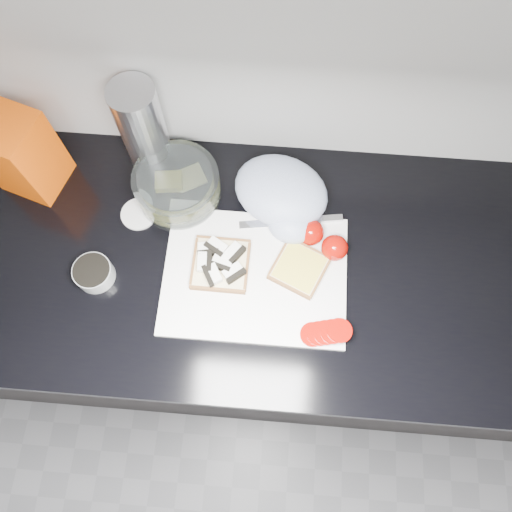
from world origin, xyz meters
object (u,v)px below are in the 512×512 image
(bread_bag, at_px, (20,153))
(glass_bowl, at_px, (178,186))
(steel_canister, at_px, (143,128))
(cutting_board, at_px, (255,276))

(bread_bag, bearing_deg, glass_bowl, 14.09)
(steel_canister, bearing_deg, bread_bag, -164.17)
(cutting_board, relative_size, bread_bag, 1.92)
(glass_bowl, height_order, bread_bag, bread_bag)
(glass_bowl, distance_m, bread_bag, 0.35)
(cutting_board, distance_m, glass_bowl, 0.27)
(cutting_board, relative_size, glass_bowl, 2.05)
(cutting_board, bearing_deg, bread_bag, 158.53)
(cutting_board, xyz_separation_m, bread_bag, (-0.53, 0.21, 0.10))
(bread_bag, bearing_deg, steel_canister, 33.27)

